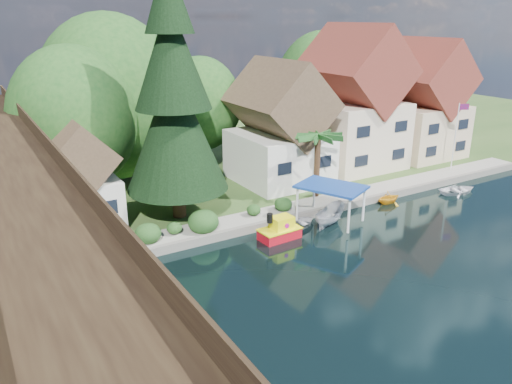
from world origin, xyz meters
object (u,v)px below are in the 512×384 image
house_center (353,107)px  boat_canopy (330,208)px  trestle_bridge (15,219)px  boat_white_b (459,189)px  tugboat (280,230)px  shed (79,182)px  flagpole (457,130)px  boat_yellow (389,196)px  house_left (279,131)px  house_right (420,107)px  boat_white_a (296,223)px  conifer (174,100)px  palm_tree (318,138)px

house_center → boat_canopy: (-10.79, -10.23, -5.09)m
house_center → boat_canopy: 15.71m
trestle_bridge → boat_white_b: (35.60, 0.76, -4.99)m
tugboat → boat_white_b: tugboat is taller
shed → flagpole: (34.50, -4.69, 0.76)m
boat_yellow → boat_white_b: bearing=-99.7°
shed → trestle_bridge: bearing=-118.2°
flagpole → boat_white_b: bearing=-135.1°
flagpole → tugboat: 23.59m
house_left → house_right: (18.00, 0.00, 0.64)m
house_left → boat_white_b: house_left is taller
trestle_bridge → boat_white_a: size_ratio=11.98×
boat_yellow → boat_white_b: 7.42m
house_left → house_center: size_ratio=0.79×
boat_canopy → boat_white_b: (14.39, -0.34, -0.96)m
house_left → house_center: house_center is taller
shed → boat_yellow: (23.31, -7.26, -3.21)m
conifer → flagpole: (27.86, -2.66, -4.78)m
palm_tree → boat_yellow: 7.85m
house_right → palm_tree: size_ratio=2.16×
flagpole → tugboat: size_ratio=2.18×
trestle_bridge → tugboat: bearing=3.0°
trestle_bridge → house_right: (41.00, 10.83, 0.43)m
boat_yellow → house_center: bearing=-21.3°
shed → palm_tree: 18.72m
palm_tree → boat_white_b: bearing=-20.9°
tugboat → boat_canopy: (4.67, 0.24, 0.68)m
boat_yellow → boat_white_b: size_ratio=0.66×
shed → boat_white_b: (30.60, -8.56, -3.46)m
conifer → palm_tree: conifer is taller
house_center → boat_white_a: bearing=-144.6°
boat_white_a → boat_white_b: boat_white_a is taller
house_center → shed: (-27.00, -2.00, -2.59)m
boat_yellow → boat_canopy: bearing=98.1°
house_left → boat_white_b: (12.60, -10.07, -4.78)m
tugboat → house_center: bearing=34.1°
house_right → flagpole: 6.48m
shed → boat_white_b: size_ratio=2.24×
conifer → boat_canopy: 13.95m
flagpole → boat_white_a: size_ratio=1.81×
conifer → flagpole: size_ratio=2.76×
flagpole → house_center: bearing=138.3°
palm_tree → trestle_bridge: bearing=-166.7°
house_center → house_left: bearing=-176.8°
trestle_bridge → house_left: house_left is taller
shed → conifer: conifer is taller
boat_white_a → boat_canopy: 2.79m
shed → conifer: size_ratio=0.43×
shed → flagpole: 34.82m
house_right → flagpole: bearing=-103.7°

